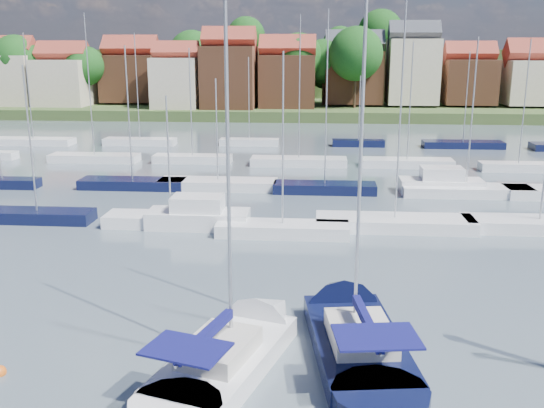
{
  "coord_description": "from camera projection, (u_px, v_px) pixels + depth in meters",
  "views": [
    {
      "loc": [
        2.99,
        -19.82,
        11.99
      ],
      "look_at": [
        0.3,
        14.0,
        3.32
      ],
      "focal_mm": 40.0,
      "sensor_mm": 36.0,
      "label": 1
    }
  ],
  "objects": [
    {
      "name": "ground",
      "position": [
        289.0,
        172.0,
        60.98
      ],
      "size": [
        260.0,
        260.0,
        0.0
      ],
      "primitive_type": "plane",
      "color": "#414E58",
      "rests_on": "ground"
    },
    {
      "name": "sailboat_centre",
      "position": [
        242.0,
        345.0,
        24.6
      ],
      "size": [
        6.49,
        12.34,
        16.21
      ],
      "rotation": [
        0.0,
        0.0,
        1.28
      ],
      "color": "white",
      "rests_on": "ground"
    },
    {
      "name": "sailboat_navy",
      "position": [
        349.0,
        327.0,
        26.19
      ],
      "size": [
        5.15,
        13.24,
        17.8
      ],
      "rotation": [
        0.0,
        0.0,
        1.71
      ],
      "color": "black",
      "rests_on": "ground"
    },
    {
      "name": "buoy_c",
      "position": [
        0.0,
        374.0,
        23.03
      ],
      "size": [
        0.52,
        0.52,
        0.52
      ],
      "primitive_type": "sphere",
      "color": "#D85914",
      "rests_on": "ground"
    },
    {
      "name": "buoy_e",
      "position": [
        357.0,
        312.0,
        28.49
      ],
      "size": [
        0.49,
        0.49,
        0.49
      ],
      "primitive_type": "sphere",
      "color": "beige",
      "rests_on": "ground"
    },
    {
      "name": "marina_field",
      "position": [
        307.0,
        178.0,
        56.04
      ],
      "size": [
        79.62,
        41.41,
        15.93
      ],
      "color": "white",
      "rests_on": "ground"
    },
    {
      "name": "far_shore_town",
      "position": [
        318.0,
        80.0,
        149.16
      ],
      "size": [
        212.46,
        90.0,
        22.27
      ],
      "color": "#3E4C26",
      "rests_on": "ground"
    }
  ]
}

